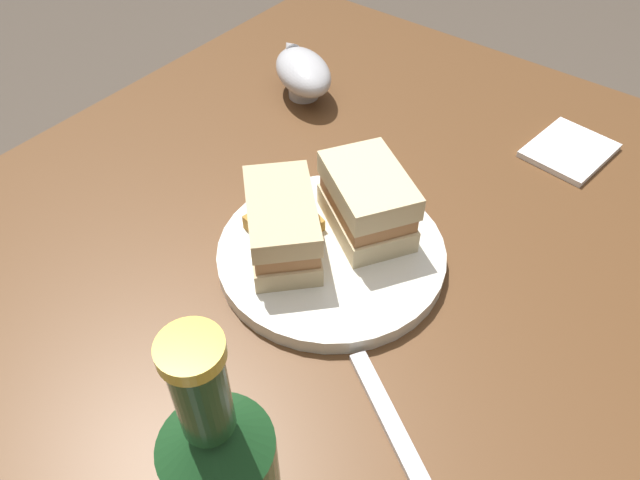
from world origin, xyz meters
name	(u,v)px	position (x,y,z in m)	size (l,w,h in m)	color
dining_table	(312,419)	(0.00, 0.00, 0.36)	(1.09, 0.87, 0.72)	brown
plate	(331,254)	(-0.01, 0.02, 0.73)	(0.25, 0.25, 0.02)	silver
sandwich_half_left	(367,201)	(-0.06, 0.03, 0.78)	(0.12, 0.13, 0.07)	beige
sandwich_half_right	(282,225)	(0.02, -0.02, 0.77)	(0.13, 0.14, 0.07)	#CCB284
potato_wedge_front	(304,227)	(-0.02, -0.02, 0.75)	(0.04, 0.02, 0.01)	gold
potato_wedge_middle	(348,203)	(-0.07, 0.00, 0.75)	(0.05, 0.02, 0.02)	gold
potato_wedge_back	(292,214)	(-0.02, -0.04, 0.75)	(0.05, 0.02, 0.02)	gold
potato_wedge_left_edge	(263,219)	(0.00, -0.06, 0.75)	(0.05, 0.02, 0.02)	#B77F33
gravy_boat	(303,71)	(-0.25, -0.21, 0.76)	(0.12, 0.14, 0.06)	#B7B7BC
napkin	(569,150)	(-0.36, 0.15, 0.73)	(0.11, 0.09, 0.01)	white
fork	(399,438)	(0.12, 0.19, 0.73)	(0.18, 0.02, 0.01)	silver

